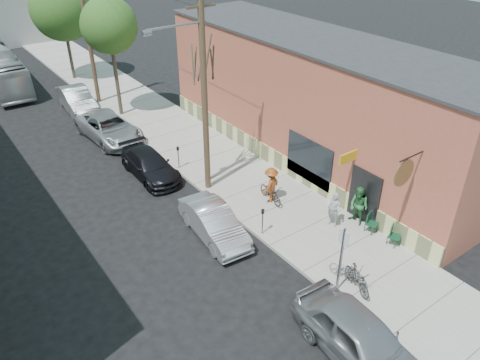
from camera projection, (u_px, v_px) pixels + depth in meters
ground at (230, 267)px, 18.47m from camera, size 120.00×120.00×0.00m
sidewalk at (183, 139)px, 28.17m from camera, size 4.50×58.00×0.15m
cafe_building at (314, 101)px, 24.76m from camera, size 6.60×20.20×6.61m
sign_post at (342, 254)px, 16.34m from camera, size 0.07×0.45×2.80m
parking_meter_near at (263, 218)px, 19.66m from camera, size 0.14×0.14×1.24m
parking_meter_far at (178, 154)px, 24.56m from camera, size 0.14×0.14×1.24m
utility_pole_near at (203, 86)px, 20.59m from camera, size 3.57×0.28×10.00m
utility_pole_far at (87, 26)px, 30.45m from camera, size 1.80×0.28×10.00m
tree_bare at (206, 131)px, 22.49m from camera, size 0.24×0.24×5.51m
tree_leafy_mid at (109, 26)px, 28.26m from camera, size 3.44×3.44×7.47m
tree_leafy_far at (62, 10)px, 34.77m from camera, size 4.61×4.61×7.54m
patio_chair_a at (395, 236)px, 19.22m from camera, size 0.66×0.66×0.88m
patio_chair_b at (372, 223)px, 19.96m from camera, size 0.63×0.63×0.88m
patron_grey at (334, 210)px, 20.19m from camera, size 0.48×0.65×1.64m
patron_green at (359, 206)px, 20.26m from camera, size 0.70×0.90×1.82m
cyclist at (271, 185)px, 21.83m from camera, size 1.27×0.94×1.75m
cyclist_bike at (271, 192)px, 22.05m from camera, size 0.78×1.77×0.90m
parked_bike_a at (357, 279)px, 17.01m from camera, size 0.89×1.67×0.97m
parked_bike_b at (348, 272)px, 17.39m from camera, size 0.89×1.69×0.84m
car_0 at (360, 339)px, 14.41m from camera, size 2.25×5.02×1.67m
car_1 at (214, 223)px, 19.83m from camera, size 1.84×4.32×1.38m
car_2 at (150, 165)px, 24.21m from camera, size 1.86×4.46×1.29m
car_3 at (109, 128)px, 27.89m from camera, size 2.80×5.44×1.47m
car_4 at (77, 100)px, 31.67m from camera, size 1.93×4.83×1.56m
bus at (2, 70)px, 35.22m from camera, size 2.73×9.90×2.73m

